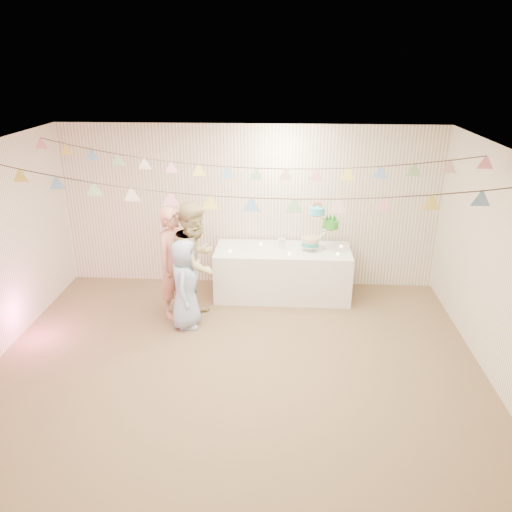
# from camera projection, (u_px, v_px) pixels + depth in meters

# --- Properties ---
(floor) EXTENTS (6.00, 6.00, 0.00)m
(floor) POSITION_uv_depth(u_px,v_px,m) (236.00, 367.00, 6.11)
(floor) COLOR brown
(floor) RESTS_ON ground
(ceiling) EXTENTS (6.00, 6.00, 0.00)m
(ceiling) POSITION_uv_depth(u_px,v_px,m) (232.00, 154.00, 5.14)
(ceiling) COLOR white
(ceiling) RESTS_ON ground
(back_wall) EXTENTS (6.00, 6.00, 0.00)m
(back_wall) POSITION_uv_depth(u_px,v_px,m) (250.00, 207.00, 7.94)
(back_wall) COLOR white
(back_wall) RESTS_ON ground
(front_wall) EXTENTS (6.00, 6.00, 0.00)m
(front_wall) POSITION_uv_depth(u_px,v_px,m) (197.00, 420.00, 3.31)
(front_wall) COLOR white
(front_wall) RESTS_ON ground
(right_wall) EXTENTS (5.00, 5.00, 0.00)m
(right_wall) POSITION_uv_depth(u_px,v_px,m) (507.00, 276.00, 5.46)
(right_wall) COLOR white
(right_wall) RESTS_ON ground
(table) EXTENTS (2.08, 0.83, 0.78)m
(table) POSITION_uv_depth(u_px,v_px,m) (282.00, 272.00, 7.80)
(table) COLOR white
(table) RESTS_ON floor
(cake_stand) EXTENTS (0.62, 0.37, 0.69)m
(cake_stand) POSITION_uv_depth(u_px,v_px,m) (320.00, 229.00, 7.56)
(cake_stand) COLOR silver
(cake_stand) RESTS_ON table
(cake_bottom) EXTENTS (0.31, 0.31, 0.15)m
(cake_bottom) POSITION_uv_depth(u_px,v_px,m) (309.00, 247.00, 7.61)
(cake_bottom) COLOR teal
(cake_bottom) RESTS_ON cake_stand
(cake_middle) EXTENTS (0.27, 0.27, 0.22)m
(cake_middle) POSITION_uv_depth(u_px,v_px,m) (331.00, 227.00, 7.63)
(cake_middle) COLOR green
(cake_middle) RESTS_ON cake_stand
(cake_top_tier) EXTENTS (0.25, 0.25, 0.19)m
(cake_top_tier) POSITION_uv_depth(u_px,v_px,m) (317.00, 212.00, 7.43)
(cake_top_tier) COLOR #44CAD8
(cake_top_tier) RESTS_ON cake_stand
(platter) EXTENTS (0.34, 0.34, 0.02)m
(platter) POSITION_uv_depth(u_px,v_px,m) (250.00, 251.00, 7.65)
(platter) COLOR white
(platter) RESTS_ON table
(posy) EXTENTS (0.15, 0.15, 0.17)m
(posy) POSITION_uv_depth(u_px,v_px,m) (282.00, 245.00, 7.68)
(posy) COLOR white
(posy) RESTS_ON table
(person_adult_a) EXTENTS (0.64, 0.71, 1.63)m
(person_adult_a) POSITION_uv_depth(u_px,v_px,m) (175.00, 263.00, 7.07)
(person_adult_a) COLOR tan
(person_adult_a) RESTS_ON floor
(person_adult_b) EXTENTS (0.89, 1.01, 1.74)m
(person_adult_b) POSITION_uv_depth(u_px,v_px,m) (196.00, 262.00, 6.95)
(person_adult_b) COLOR tan
(person_adult_b) RESTS_ON floor
(person_child) EXTENTS (0.41, 0.63, 1.28)m
(person_child) POSITION_uv_depth(u_px,v_px,m) (185.00, 284.00, 6.82)
(person_child) COLOR #96A9D4
(person_child) RESTS_ON floor
(bunting_back) EXTENTS (5.60, 1.10, 0.40)m
(bunting_back) POSITION_uv_depth(u_px,v_px,m) (241.00, 158.00, 6.25)
(bunting_back) COLOR pink
(bunting_back) RESTS_ON ceiling
(bunting_front) EXTENTS (5.60, 0.90, 0.36)m
(bunting_front) POSITION_uv_depth(u_px,v_px,m) (231.00, 185.00, 5.06)
(bunting_front) COLOR #72A5E5
(bunting_front) RESTS_ON ceiling
(tealight_0) EXTENTS (0.04, 0.04, 0.03)m
(tealight_0) POSITION_uv_depth(u_px,v_px,m) (230.00, 251.00, 7.56)
(tealight_0) COLOR #FFD88C
(tealight_0) RESTS_ON table
(tealight_1) EXTENTS (0.04, 0.04, 0.03)m
(tealight_1) POSITION_uv_depth(u_px,v_px,m) (261.00, 244.00, 7.84)
(tealight_1) COLOR #FFD88C
(tealight_1) RESTS_ON table
(tealight_2) EXTENTS (0.04, 0.04, 0.03)m
(tealight_2) POSITION_uv_depth(u_px,v_px,m) (290.00, 254.00, 7.44)
(tealight_2) COLOR #FFD88C
(tealight_2) RESTS_ON table
(tealight_3) EXTENTS (0.04, 0.04, 0.03)m
(tealight_3) POSITION_uv_depth(u_px,v_px,m) (305.00, 244.00, 7.84)
(tealight_3) COLOR #FFD88C
(tealight_3) RESTS_ON table
(tealight_4) EXTENTS (0.04, 0.04, 0.03)m
(tealight_4) POSITION_uv_depth(u_px,v_px,m) (338.00, 254.00, 7.44)
(tealight_4) COLOR #FFD88C
(tealight_4) RESTS_ON table
(tealight_5) EXTENTS (0.04, 0.04, 0.03)m
(tealight_5) POSITION_uv_depth(u_px,v_px,m) (341.00, 246.00, 7.74)
(tealight_5) COLOR #FFD88C
(tealight_5) RESTS_ON table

